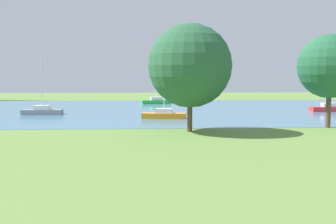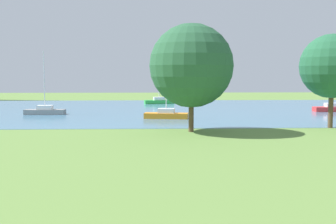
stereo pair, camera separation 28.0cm
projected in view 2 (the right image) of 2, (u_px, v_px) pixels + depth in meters
name	position (u px, v px, depth m)	size (l,w,h in m)	color
ground_plane	(152.00, 144.00, 29.43)	(160.00, 160.00, 0.00)	olive
water_surface	(152.00, 110.00, 57.28)	(140.00, 40.00, 0.02)	teal
sailboat_gray	(45.00, 111.00, 50.50)	(4.83, 1.60, 7.68)	gray
sailboat_green	(159.00, 101.00, 68.55)	(4.99, 2.30, 5.15)	green
sailboat_red	(332.00, 108.00, 54.45)	(4.82, 1.56, 6.83)	red
sailboat_orange	(166.00, 115.00, 45.90)	(4.98, 2.29, 6.29)	orange
tree_east_far	(191.00, 66.00, 35.06)	(7.09, 7.09, 9.17)	brown
tree_east_near	(332.00, 66.00, 37.65)	(5.82, 5.82, 8.54)	brown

